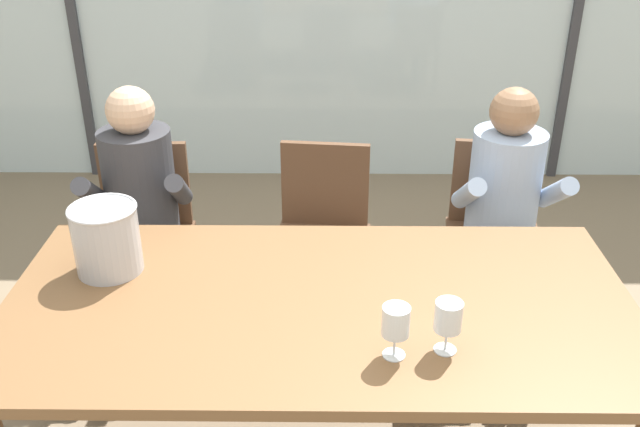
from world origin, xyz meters
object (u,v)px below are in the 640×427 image
object	(u,v)px
chair_center	(494,222)
wine_glass_by_left_taster	(396,323)
chair_left_of_center	(323,224)
person_pale_blue_shirt	(507,205)
wine_glass_near_bucket	(448,318)
ice_bucket_primary	(106,238)
person_charcoal_jacket	(139,204)
dining_table	(319,316)
chair_near_curtain	(145,224)

from	to	relation	value
chair_center	wine_glass_by_left_taster	world-z (taller)	wine_glass_by_left_taster
chair_left_of_center	wine_glass_by_left_taster	distance (m)	1.30
chair_left_of_center	wine_glass_by_left_taster	size ratio (longest dim) A/B	5.09
person_pale_blue_shirt	wine_glass_near_bucket	bearing A→B (deg)	-114.01
chair_center	ice_bucket_primary	bearing A→B (deg)	-146.59
person_charcoal_jacket	wine_glass_near_bucket	size ratio (longest dim) A/B	6.93
chair_left_of_center	wine_glass_near_bucket	distance (m)	1.31
wine_glass_by_left_taster	wine_glass_near_bucket	size ratio (longest dim) A/B	1.00
person_charcoal_jacket	ice_bucket_primary	distance (m)	0.64
chair_center	ice_bucket_primary	distance (m)	1.80
wine_glass_by_left_taster	person_charcoal_jacket	bearing A→B (deg)	133.57
dining_table	wine_glass_near_bucket	distance (m)	0.50
person_charcoal_jacket	ice_bucket_primary	world-z (taller)	person_charcoal_jacket
chair_near_curtain	wine_glass_by_left_taster	bearing A→B (deg)	-52.11
person_charcoal_jacket	person_pale_blue_shirt	xyz separation A→B (m)	(1.64, -0.00, 0.00)
chair_center	person_pale_blue_shirt	world-z (taller)	person_pale_blue_shirt
person_charcoal_jacket	wine_glass_by_left_taster	world-z (taller)	person_charcoal_jacket
dining_table	chair_near_curtain	distance (m)	1.26
wine_glass_by_left_taster	wine_glass_near_bucket	world-z (taller)	same
chair_center	ice_bucket_primary	xyz separation A→B (m)	(-1.58, -0.79, 0.34)
person_pale_blue_shirt	chair_left_of_center	bearing A→B (deg)	168.44
ice_bucket_primary	wine_glass_by_left_taster	bearing A→B (deg)	-25.88
chair_center	ice_bucket_primary	size ratio (longest dim) A/B	3.48
wine_glass_near_bucket	chair_center	bearing A→B (deg)	70.60
chair_left_of_center	wine_glass_by_left_taster	xyz separation A→B (m)	(0.22, -1.24, 0.33)
chair_near_curtain	ice_bucket_primary	xyz separation A→B (m)	(0.08, -0.75, 0.34)
person_charcoal_jacket	wine_glass_by_left_taster	size ratio (longest dim) A/B	6.93
chair_near_curtain	person_charcoal_jacket	world-z (taller)	person_charcoal_jacket
chair_near_curtain	ice_bucket_primary	bearing A→B (deg)	-87.17
chair_near_curtain	ice_bucket_primary	size ratio (longest dim) A/B	3.48
ice_bucket_primary	wine_glass_by_left_taster	size ratio (longest dim) A/B	1.46
person_charcoal_jacket	wine_glass_near_bucket	distance (m)	1.62
chair_left_of_center	chair_center	size ratio (longest dim) A/B	1.00
chair_left_of_center	ice_bucket_primary	bearing A→B (deg)	-129.48
chair_near_curtain	wine_glass_by_left_taster	world-z (taller)	wine_glass_by_left_taster
person_charcoal_jacket	dining_table	bearing A→B (deg)	-49.86
ice_bucket_primary	wine_glass_near_bucket	bearing A→B (deg)	-21.58
ice_bucket_primary	person_charcoal_jacket	bearing A→B (deg)	95.00
chair_near_curtain	chair_center	world-z (taller)	same
dining_table	ice_bucket_primary	bearing A→B (deg)	166.06
chair_near_curtain	wine_glass_near_bucket	distance (m)	1.75
chair_near_curtain	ice_bucket_primary	world-z (taller)	ice_bucket_primary
person_charcoal_jacket	person_pale_blue_shirt	world-z (taller)	same
wine_glass_near_bucket	person_charcoal_jacket	bearing A→B (deg)	138.30
chair_left_of_center	wine_glass_by_left_taster	bearing A→B (deg)	-73.98
wine_glass_near_bucket	chair_left_of_center	bearing A→B (deg)	107.47
chair_left_of_center	wine_glass_by_left_taster	world-z (taller)	wine_glass_by_left_taster
chair_near_curtain	wine_glass_by_left_taster	xyz separation A→B (m)	(1.07, -1.23, 0.33)
wine_glass_near_bucket	wine_glass_by_left_taster	bearing A→B (deg)	-170.62
person_pale_blue_shirt	wine_glass_by_left_taster	bearing A→B (deg)	-120.29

